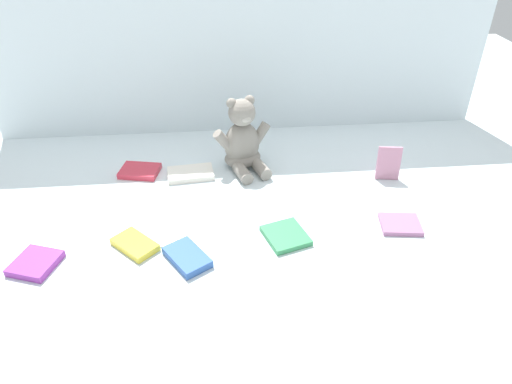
% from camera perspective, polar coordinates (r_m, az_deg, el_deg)
% --- Properties ---
extents(ground_plane, '(3.20, 3.20, 0.00)m').
position_cam_1_polar(ground_plane, '(1.32, -0.15, -1.18)').
color(ground_plane, silver).
extents(backdrop_drape, '(1.70, 0.03, 0.60)m').
position_cam_1_polar(backdrop_drape, '(1.62, -1.83, 17.49)').
color(backdrop_drape, white).
rests_on(backdrop_drape, ground_plane).
extents(teddy_bear, '(0.19, 0.19, 0.23)m').
position_cam_1_polar(teddy_bear, '(1.44, -1.63, 6.21)').
color(teddy_bear, gray).
rests_on(teddy_bear, ground_plane).
extents(book_case_0, '(0.11, 0.10, 0.01)m').
position_cam_1_polar(book_case_0, '(1.28, 17.38, -3.82)').
color(book_case_0, '#A46693').
rests_on(book_case_0, ground_plane).
extents(book_case_1, '(0.13, 0.11, 0.02)m').
position_cam_1_polar(book_case_1, '(1.48, -14.15, 2.53)').
color(book_case_1, '#CC2F41').
rests_on(book_case_1, ground_plane).
extents(book_case_2, '(0.10, 0.14, 0.01)m').
position_cam_1_polar(book_case_2, '(1.23, -10.18, -4.54)').
color(book_case_2, white).
rests_on(book_case_2, ground_plane).
extents(book_case_3, '(0.12, 0.13, 0.02)m').
position_cam_1_polar(book_case_3, '(1.22, -25.57, -7.93)').
color(book_case_3, purple).
rests_on(book_case_3, ground_plane).
extents(book_case_4, '(0.15, 0.10, 0.02)m').
position_cam_1_polar(book_case_4, '(1.44, -8.08, 2.28)').
color(book_case_4, white).
rests_on(book_case_4, ground_plane).
extents(book_case_5, '(0.12, 0.14, 0.02)m').
position_cam_1_polar(book_case_5, '(1.13, -8.49, -7.96)').
color(book_case_5, '#315CA9').
rests_on(book_case_5, ground_plane).
extents(book_case_6, '(0.13, 0.13, 0.02)m').
position_cam_1_polar(book_case_6, '(1.19, -14.71, -6.28)').
color(book_case_6, yellow).
rests_on(book_case_6, ground_plane).
extents(book_case_7, '(0.07, 0.03, 0.11)m').
position_cam_1_polar(book_case_7, '(1.45, 16.05, 3.43)').
color(book_case_7, '#C17E99').
rests_on(book_case_7, ground_plane).
extents(book_case_8, '(0.13, 0.13, 0.01)m').
position_cam_1_polar(book_case_8, '(1.18, 3.69, -5.40)').
color(book_case_8, '#379157').
rests_on(book_case_8, ground_plane).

